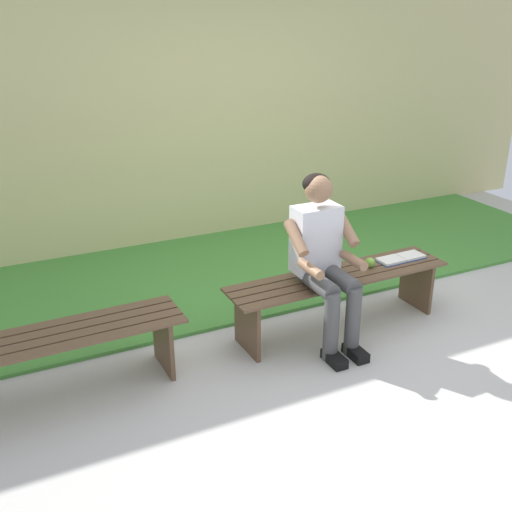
# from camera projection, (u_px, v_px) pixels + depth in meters

# --- Properties ---
(ground_plane) EXTENTS (10.00, 7.00, 0.04)m
(ground_plane) POSITION_uv_depth(u_px,v_px,m) (268.00, 447.00, 3.45)
(ground_plane) COLOR beige
(grass_strip) EXTENTS (9.00, 2.39, 0.03)m
(grass_strip) POSITION_uv_depth(u_px,v_px,m) (145.00, 277.00, 5.56)
(grass_strip) COLOR #478C38
(grass_strip) RESTS_ON ground
(brick_wall) EXTENTS (9.50, 0.24, 2.86)m
(brick_wall) POSITION_uv_depth(u_px,v_px,m) (169.00, 105.00, 6.01)
(brick_wall) COLOR #D1C684
(brick_wall) RESTS_ON ground
(bench_near) EXTENTS (1.82, 0.46, 0.45)m
(bench_near) POSITION_uv_depth(u_px,v_px,m) (339.00, 287.00, 4.58)
(bench_near) COLOR brown
(bench_near) RESTS_ON ground
(bench_far) EXTENTS (1.89, 0.46, 0.45)m
(bench_far) POSITION_uv_depth(u_px,v_px,m) (36.00, 353.00, 3.70)
(bench_far) COLOR brown
(bench_far) RESTS_ON ground
(person_seated) EXTENTS (0.50, 0.69, 1.25)m
(person_seated) POSITION_uv_depth(u_px,v_px,m) (324.00, 255.00, 4.28)
(person_seated) COLOR silver
(person_seated) RESTS_ON ground
(apple) EXTENTS (0.08, 0.08, 0.08)m
(apple) POSITION_uv_depth(u_px,v_px,m) (370.00, 263.00, 4.66)
(apple) COLOR #72B738
(apple) RESTS_ON bench_near
(book_open) EXTENTS (0.42, 0.17, 0.02)m
(book_open) POSITION_uv_depth(u_px,v_px,m) (401.00, 258.00, 4.82)
(book_open) COLOR white
(book_open) RESTS_ON bench_near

